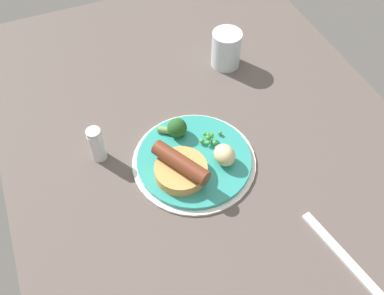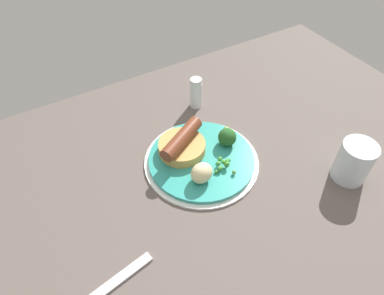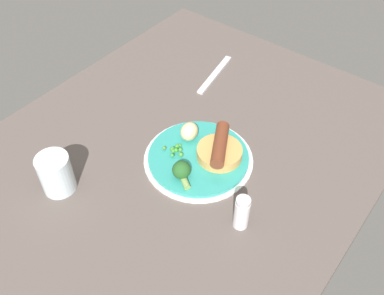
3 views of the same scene
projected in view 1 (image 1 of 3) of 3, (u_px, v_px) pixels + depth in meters
The scene contains 9 objects.
dining_table at pixel (207, 142), 87.91cm from camera, with size 110.00×80.00×3.00cm, color #564C47.
dinner_plate at pixel (194, 160), 82.46cm from camera, with size 23.91×23.91×1.40cm.
sausage_pudding at pixel (181, 168), 77.93cm from camera, with size 11.54×9.82×5.19cm.
pea_pile at pixel (211, 138), 83.48cm from camera, with size 4.38×5.10×1.75cm.
broccoli_floret_far at pixel (176, 128), 84.02cm from camera, with size 4.64×5.59×3.90cm.
potato_chunk_1 at pixel (226, 155), 79.70cm from camera, with size 4.52×3.80×4.14cm, color beige.
fork at pixel (342, 255), 70.87cm from camera, with size 18.00×1.60×0.60cm, color silver.
drinking_glass at pixel (226, 49), 97.14cm from camera, with size 6.73×6.73×8.59cm, color silver.
salt_shaker at pixel (97, 144), 80.69cm from camera, with size 2.91×2.91×7.80cm.
Camera 1 is at (49.48, -23.97, 70.18)cm, focal length 40.00 mm.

